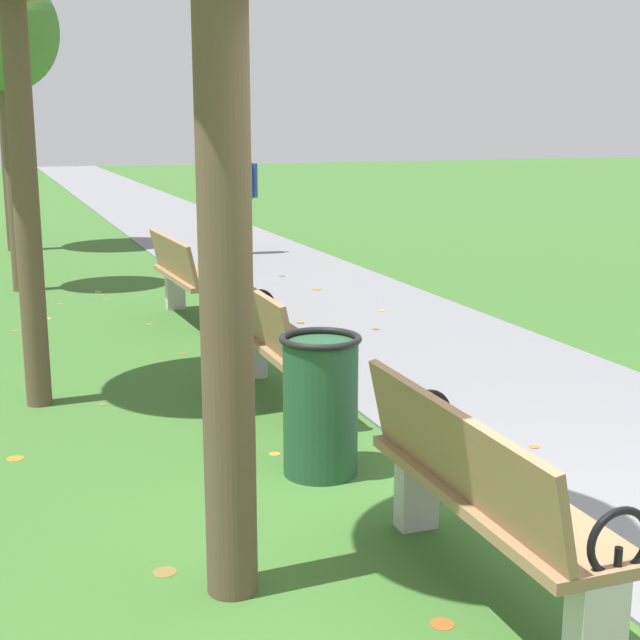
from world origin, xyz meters
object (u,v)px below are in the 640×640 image
Objects in this scene: park_bench_2 at (274,340)px; tree_3 at (4,37)px; pedestrian_walking at (241,195)px; park_bench_1 at (482,494)px; park_bench_3 at (187,276)px; trash_bin at (320,404)px.

tree_3 is (-1.54, 5.49, 2.52)m from park_bench_2.
park_bench_2 is 0.42× the size of tree_3.
tree_3 is 2.33× the size of pedestrian_walking.
park_bench_2 is at bearing -103.67° from pedestrian_walking.
park_bench_2 is at bearing 90.00° from park_bench_1.
pedestrian_walking reaches higher than park_bench_3.
trash_bin is (-0.15, -4.37, -0.06)m from park_bench_3.
park_bench_1 is 5.98m from park_bench_3.
park_bench_3 is 1.93× the size of trash_bin.
park_bench_2 is at bearing -74.34° from tree_3.
park_bench_2 is 0.99× the size of park_bench_3.
trash_bin is at bearing -91.93° from park_bench_3.
park_bench_2 and park_bench_3 have the same top height.
trash_bin is (-0.15, -1.39, -0.06)m from park_bench_2.
pedestrian_walking is at bearing 30.44° from tree_3.
pedestrian_walking is (1.81, 10.45, 0.44)m from park_bench_1.
trash_bin is at bearing -78.56° from tree_3.
tree_3 is (-1.54, 2.50, 2.52)m from park_bench_3.
park_bench_2 is 1.39m from trash_bin.
pedestrian_walking is (1.81, 7.45, 0.44)m from park_bench_2.
park_bench_2 is 1.91× the size of trash_bin.
tree_3 reaches higher than trash_bin.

